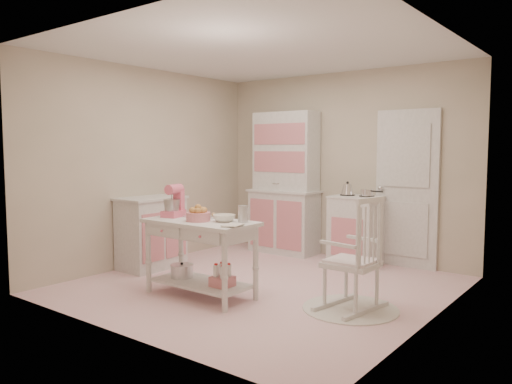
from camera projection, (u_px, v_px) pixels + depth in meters
room_shell at (261, 139)px, 5.48m from camera, size 3.84×3.84×2.62m
door at (407, 189)px, 6.44m from camera, size 0.82×0.05×2.04m
hutch at (284, 183)px, 7.34m from camera, size 1.06×0.50×2.08m
stove at (356, 230)px, 6.63m from camera, size 0.62×0.57×0.92m
base_cabinet at (151, 233)px, 6.42m from camera, size 0.54×0.84×0.92m
lace_rug at (350, 309)px, 4.79m from camera, size 0.92×0.92×0.01m
rocking_chair at (351, 253)px, 4.74m from camera, size 0.59×0.79×1.10m
work_table at (201, 258)px, 5.19m from camera, size 1.20×0.60×0.80m
stand_mixer at (173, 201)px, 5.41m from camera, size 0.26×0.32×0.34m
cookie_tray at (202, 216)px, 5.39m from camera, size 0.34×0.24×0.02m
bread_basket at (198, 217)px, 5.10m from camera, size 0.25×0.25×0.09m
mixing_bowl at (224, 218)px, 5.06m from camera, size 0.23×0.23×0.07m
metal_pitcher at (243, 214)px, 5.01m from camera, size 0.10×0.10×0.17m
recipe_book at (226, 225)px, 4.79m from camera, size 0.21×0.25×0.02m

